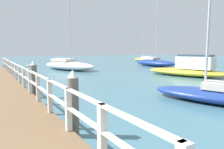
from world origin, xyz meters
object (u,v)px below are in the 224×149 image
(seagull_foreground, at_px, (28,66))
(boat_2, at_px, (213,94))
(boat_1, at_px, (154,62))
(boat_5, at_px, (189,69))
(dock_piling_near, at_px, (73,103))
(dock_piling_far, at_px, (34,79))
(boat_4, at_px, (144,59))
(boat_0, at_px, (68,65))

(seagull_foreground, xyz_separation_m, boat_2, (6.80, -4.03, -1.20))
(boat_1, xyz_separation_m, boat_5, (-5.17, -10.02, 0.10))
(dock_piling_near, relative_size, dock_piling_far, 1.00)
(boat_2, xyz_separation_m, boat_4, (19.46, 27.62, 0.02))
(boat_5, bearing_deg, dock_piling_near, 10.03)
(seagull_foreground, xyz_separation_m, boat_5, (13.58, 2.54, -0.95))
(dock_piling_far, distance_m, boat_1, 21.80)
(seagull_foreground, bearing_deg, boat_1, 62.30)
(dock_piling_far, relative_size, seagull_foreground, 4.00)
(boat_0, bearing_deg, boat_5, 104.05)
(boat_0, bearing_deg, boat_2, 72.41)
(boat_0, bearing_deg, seagull_foreground, 45.90)
(boat_4, distance_m, boat_5, 24.58)
(boat_2, relative_size, boat_4, 0.97)
(boat_2, bearing_deg, dock_piling_near, 164.00)
(dock_piling_near, height_order, boat_1, boat_1)
(boat_1, bearing_deg, dock_piling_far, 31.43)
(boat_2, relative_size, boat_5, 0.81)
(boat_0, distance_m, boat_5, 13.12)
(boat_1, bearing_deg, boat_5, 61.60)
(dock_piling_far, xyz_separation_m, boat_4, (25.88, 22.75, -0.50))
(dock_piling_far, height_order, boat_1, boat_1)
(boat_4, bearing_deg, boat_5, -124.69)
(boat_2, bearing_deg, boat_1, 35.99)
(seagull_foreground, bearing_deg, boat_2, -2.20)
(dock_piling_near, xyz_separation_m, boat_1, (18.37, 16.85, -0.37))
(boat_2, distance_m, boat_4, 33.79)
(seagull_foreground, bearing_deg, dock_piling_near, -56.51)
(dock_piling_near, height_order, boat_2, boat_2)
(dock_piling_far, height_order, boat_0, boat_0)
(boat_2, xyz_separation_m, boat_5, (6.78, 6.57, 0.26))
(dock_piling_near, distance_m, boat_2, 6.45)
(dock_piling_near, xyz_separation_m, seagull_foreground, (-0.38, 4.28, 0.68))
(dock_piling_far, distance_m, boat_5, 13.31)
(dock_piling_far, xyz_separation_m, seagull_foreground, (-0.38, -0.84, 0.68))
(dock_piling_far, bearing_deg, boat_5, 7.33)
(boat_5, bearing_deg, seagull_foreground, -6.70)
(seagull_foreground, bearing_deg, boat_4, 70.42)
(boat_4, bearing_deg, boat_2, -128.80)
(seagull_foreground, xyz_separation_m, boat_0, (6.52, 13.60, -1.04))
(seagull_foreground, relative_size, boat_4, 0.07)
(seagull_foreground, distance_m, boat_2, 7.99)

